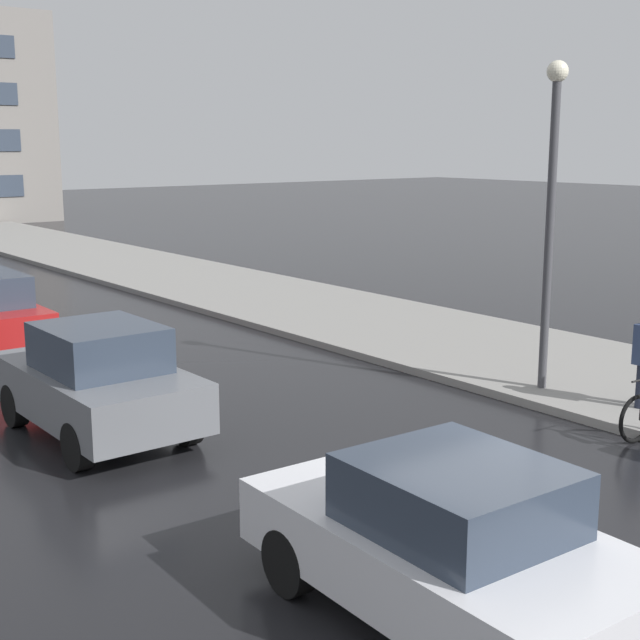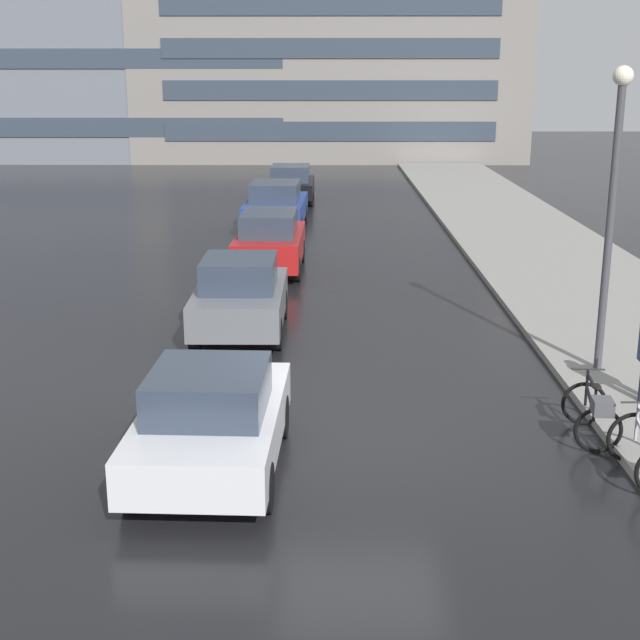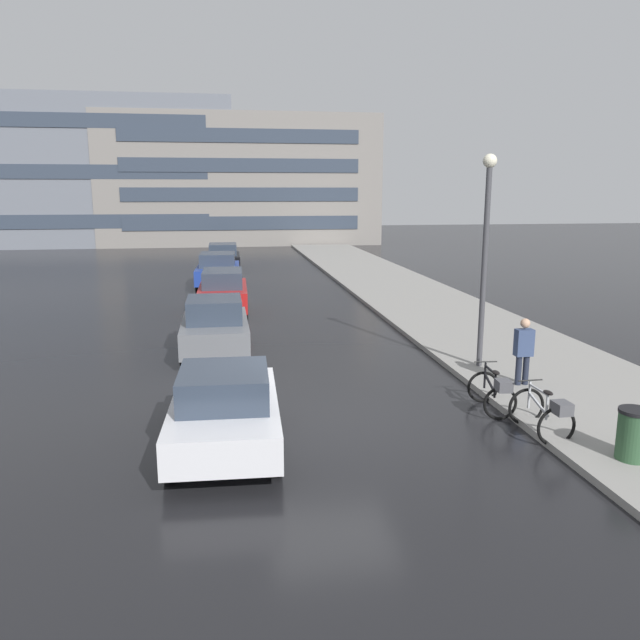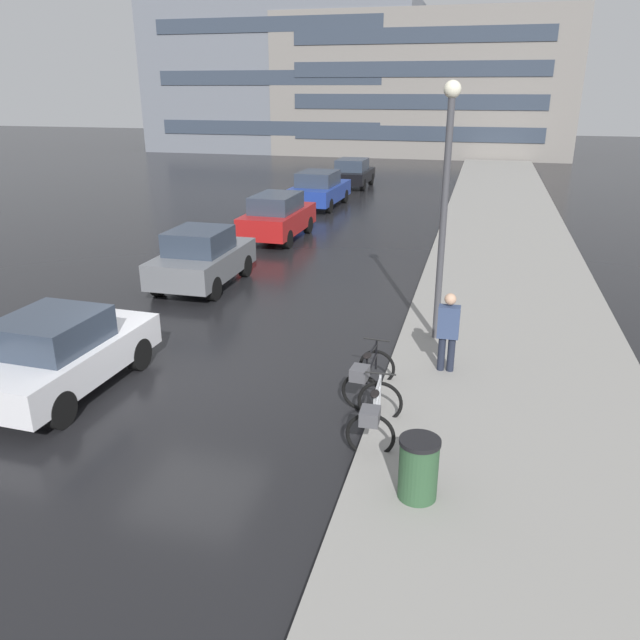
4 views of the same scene
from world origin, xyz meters
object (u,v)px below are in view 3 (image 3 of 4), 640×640
car_white (225,409)px  car_red (223,292)px  trash_bin (633,438)px  bicycle_second (494,391)px  car_black (223,257)px  pedestrian (523,350)px  car_blue (218,270)px  car_grey (215,327)px  streetlamp (486,242)px  bicycle_nearest (545,413)px

car_white → car_red: 12.63m
car_red → trash_bin: bearing=-65.2°
bicycle_second → car_white: (-5.49, -1.00, 0.27)m
car_white → car_black: (0.08, 25.80, 0.04)m
bicycle_second → trash_bin: (1.19, -2.77, 0.03)m
pedestrian → car_black: bearing=106.0°
pedestrian → car_blue: bearing=112.2°
trash_bin → pedestrian: bearing=88.7°
car_white → car_blue: car_blue is taller
car_white → car_black: car_black is taller
car_grey → car_blue: bearing=89.8°
car_red → streetlamp: 11.03m
trash_bin → streetlamp: bearing=92.2°
car_white → pedestrian: 7.18m
bicycle_nearest → pedestrian: 2.93m
bicycle_nearest → car_red: (-5.84, 13.03, 0.35)m
car_white → car_red: (0.02, 12.63, 0.09)m
bicycle_nearest → car_white: (-5.87, 0.40, 0.26)m
car_grey → car_red: (0.25, 6.00, 0.04)m
car_black → streetlamp: (6.38, -21.79, 2.52)m
bicycle_nearest → bicycle_second: size_ratio=0.99×
bicycle_second → pedestrian: bearing=46.4°
bicycle_nearest → pedestrian: bearing=71.5°
bicycle_second → car_red: car_red is taller
trash_bin → bicycle_nearest: bearing=120.9°
car_blue → trash_bin: (6.87, -21.16, -0.31)m
car_black → car_white: bearing=-90.2°
bicycle_nearest → car_blue: (-6.05, 19.79, 0.33)m
car_grey → streetlamp: 7.60m
car_white → car_grey: car_grey is taller
car_black → trash_bin: bearing=-76.5°
car_white → car_grey: (-0.22, 6.63, 0.06)m
car_white → trash_bin: bearing=-14.9°
car_grey → bicycle_second: bearing=-44.6°
bicycle_second → car_black: (-5.42, 24.80, 0.31)m
streetlamp → bicycle_second: bearing=-107.7°
car_grey → car_red: bearing=87.7°
pedestrian → bicycle_nearest: bearing=-108.5°
car_white → streetlamp: 8.02m
bicycle_nearest → car_white: car_white is taller
bicycle_second → streetlamp: (0.96, 3.02, 2.82)m
car_red → streetlamp: (6.44, -8.62, 2.46)m
bicycle_nearest → streetlamp: 5.27m
car_red → car_blue: size_ratio=0.91×
bicycle_second → pedestrian: size_ratio=0.84×
car_red → bicycle_second: bearing=-64.8°
car_grey → car_blue: size_ratio=0.83×
car_blue → trash_bin: car_blue is taller
car_grey → car_blue: 12.76m
bicycle_nearest → streetlamp: size_ratio=0.26×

